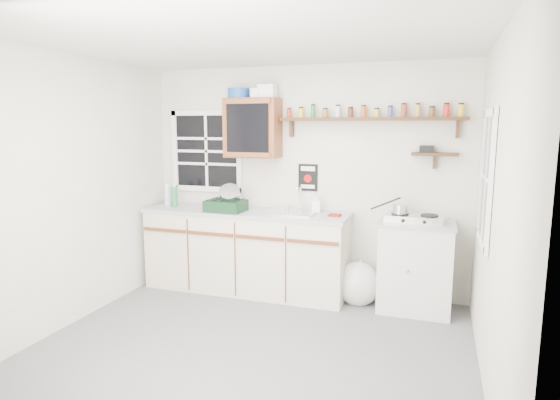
{
  "coord_description": "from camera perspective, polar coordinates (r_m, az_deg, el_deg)",
  "views": [
    {
      "loc": [
        1.41,
        -3.42,
        1.86
      ],
      "look_at": [
        0.07,
        0.55,
        1.19
      ],
      "focal_mm": 30.0,
      "sensor_mm": 36.0,
      "label": 1
    }
  ],
  "objects": [
    {
      "name": "spice_shelf",
      "position": [
        4.98,
        11.14,
        9.85
      ],
      "size": [
        1.91,
        0.18,
        0.35
      ],
      "color": "#33190E",
      "rests_on": "wall_back"
    },
    {
      "name": "right_cabinet",
      "position": [
        4.95,
        16.16,
        -7.71
      ],
      "size": [
        0.73,
        0.57,
        0.91
      ],
      "color": "#B3B4AD",
      "rests_on": "floor"
    },
    {
      "name": "sink",
      "position": [
        5.03,
        1.46,
        -1.5
      ],
      "size": [
        0.52,
        0.44,
        0.29
      ],
      "color": "silver",
      "rests_on": "main_cabinet"
    },
    {
      "name": "saucepan",
      "position": [
        4.81,
        14.37,
        -1.08
      ],
      "size": [
        0.38,
        0.17,
        0.16
      ],
      "rotation": [
        0.0,
        0.0,
        -0.07
      ],
      "color": "silver",
      "rests_on": "hotplate"
    },
    {
      "name": "hotplate",
      "position": [
        4.81,
        16.07,
        -2.15
      ],
      "size": [
        0.57,
        0.33,
        0.08
      ],
      "rotation": [
        0.0,
        0.0,
        -0.05
      ],
      "color": "silver",
      "rests_on": "right_cabinet"
    },
    {
      "name": "warning_sign",
      "position": [
        5.22,
        3.43,
        2.75
      ],
      "size": [
        0.22,
        0.02,
        0.3
      ],
      "color": "black",
      "rests_on": "wall_back"
    },
    {
      "name": "window_back",
      "position": [
        5.65,
        -8.93,
        5.89
      ],
      "size": [
        0.93,
        0.03,
        0.98
      ],
      "color": "black",
      "rests_on": "wall_back"
    },
    {
      "name": "water_bottles",
      "position": [
        5.61,
        -13.14,
        0.51
      ],
      "size": [
        0.19,
        0.1,
        0.27
      ],
      "color": "#B0C3CE",
      "rests_on": "main_cabinet"
    },
    {
      "name": "trash_bag",
      "position": [
        5.05,
        9.5,
        -10.01
      ],
      "size": [
        0.44,
        0.39,
        0.5
      ],
      "color": "beige",
      "rests_on": "floor"
    },
    {
      "name": "secondary_shelf",
      "position": [
        4.95,
        18.08,
        5.42
      ],
      "size": [
        0.45,
        0.16,
        0.24
      ],
      "color": "#33190E",
      "rests_on": "wall_back"
    },
    {
      "name": "soap_bottle",
      "position": [
        5.07,
        4.43,
        -0.39
      ],
      "size": [
        0.11,
        0.11,
        0.21
      ],
      "primitive_type": "imported",
      "rotation": [
        0.0,
        0.0,
        0.17
      ],
      "color": "silver",
      "rests_on": "main_cabinet"
    },
    {
      "name": "window_right",
      "position": [
        4.01,
        23.92,
        2.49
      ],
      "size": [
        0.03,
        0.78,
        1.08
      ],
      "color": "black",
      "rests_on": "wall_back"
    },
    {
      "name": "main_cabinet",
      "position": [
        5.31,
        -4.15,
        -6.15
      ],
      "size": [
        2.31,
        0.63,
        0.92
      ],
      "color": "beige",
      "rests_on": "floor"
    },
    {
      "name": "upper_cabinet",
      "position": [
        5.24,
        -3.35,
        8.75
      ],
      "size": [
        0.6,
        0.32,
        0.65
      ],
      "color": "brown",
      "rests_on": "wall_back"
    },
    {
      "name": "dish_rack",
      "position": [
        5.16,
        -6.48,
        -0.3
      ],
      "size": [
        0.43,
        0.33,
        0.31
      ],
      "rotation": [
        0.0,
        0.0,
        -0.05
      ],
      "color": "black",
      "rests_on": "main_cabinet"
    },
    {
      "name": "upper_cabinet_clutter",
      "position": [
        5.27,
        -3.69,
        12.93
      ],
      "size": [
        0.55,
        0.24,
        0.14
      ],
      "color": "#174296",
      "rests_on": "upper_cabinet"
    },
    {
      "name": "room",
      "position": [
        3.75,
        -3.74,
        -0.23
      ],
      "size": [
        3.64,
        3.24,
        2.54
      ],
      "color": "#5A5A5C",
      "rests_on": "ground"
    },
    {
      "name": "rag",
      "position": [
        4.91,
        6.67,
        -1.85
      ],
      "size": [
        0.13,
        0.11,
        0.02
      ],
      "primitive_type": "cube",
      "rotation": [
        0.0,
        0.0,
        -0.05
      ],
      "color": "maroon",
      "rests_on": "main_cabinet"
    }
  ]
}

